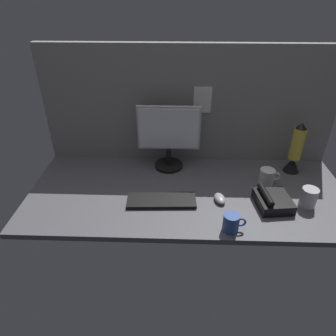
{
  "coord_description": "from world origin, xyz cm",
  "views": [
    {
      "loc": [
        -6.58,
        -141.43,
        101.52
      ],
      "look_at": [
        -4.73,
        0.0,
        14.0
      ],
      "focal_mm": 32.18,
      "sensor_mm": 36.0,
      "label": 1
    }
  ],
  "objects_px": {
    "mug_ceramic_blue": "(231,223)",
    "desk_phone": "(272,201)",
    "mug_steel": "(309,198)",
    "keyboard": "(162,201)",
    "mouse": "(220,199)",
    "monitor": "(169,135)",
    "mug_ceramic_white": "(267,177)",
    "lava_lamp": "(295,152)"
  },
  "relations": [
    {
      "from": "monitor",
      "to": "lava_lamp",
      "type": "height_order",
      "value": "monitor"
    },
    {
      "from": "mouse",
      "to": "mug_steel",
      "type": "bearing_deg",
      "value": -14.63
    },
    {
      "from": "keyboard",
      "to": "mug_steel",
      "type": "height_order",
      "value": "mug_steel"
    },
    {
      "from": "mug_steel",
      "to": "lava_lamp",
      "type": "bearing_deg",
      "value": 85.73
    },
    {
      "from": "mug_ceramic_blue",
      "to": "mug_ceramic_white",
      "type": "distance_m",
      "value": 0.48
    },
    {
      "from": "mug_steel",
      "to": "keyboard",
      "type": "bearing_deg",
      "value": 179.53
    },
    {
      "from": "mug_steel",
      "to": "mug_ceramic_white",
      "type": "xyz_separation_m",
      "value": [
        -0.17,
        0.2,
        -0.01
      ]
    },
    {
      "from": "keyboard",
      "to": "desk_phone",
      "type": "distance_m",
      "value": 0.59
    },
    {
      "from": "mouse",
      "to": "desk_phone",
      "type": "height_order",
      "value": "desk_phone"
    },
    {
      "from": "mug_steel",
      "to": "desk_phone",
      "type": "distance_m",
      "value": 0.19
    },
    {
      "from": "lava_lamp",
      "to": "mug_ceramic_white",
      "type": "bearing_deg",
      "value": -141.64
    },
    {
      "from": "monitor",
      "to": "mug_ceramic_white",
      "type": "bearing_deg",
      "value": -17.69
    },
    {
      "from": "keyboard",
      "to": "mug_ceramic_white",
      "type": "relative_size",
      "value": 3.06
    },
    {
      "from": "keyboard",
      "to": "mug_ceramic_blue",
      "type": "bearing_deg",
      "value": -33.31
    },
    {
      "from": "mug_steel",
      "to": "monitor",
      "type": "bearing_deg",
      "value": 152.75
    },
    {
      "from": "mug_steel",
      "to": "mug_ceramic_blue",
      "type": "bearing_deg",
      "value": -155.31
    },
    {
      "from": "mug_ceramic_white",
      "to": "lava_lamp",
      "type": "height_order",
      "value": "lava_lamp"
    },
    {
      "from": "keyboard",
      "to": "mug_ceramic_blue",
      "type": "xyz_separation_m",
      "value": [
        0.34,
        -0.2,
        0.04
      ]
    },
    {
      "from": "keyboard",
      "to": "monitor",
      "type": "bearing_deg",
      "value": 83.38
    },
    {
      "from": "keyboard",
      "to": "mug_ceramic_blue",
      "type": "relative_size",
      "value": 3.36
    },
    {
      "from": "mug_ceramic_blue",
      "to": "mug_ceramic_white",
      "type": "bearing_deg",
      "value": 56.48
    },
    {
      "from": "mug_ceramic_white",
      "to": "desk_phone",
      "type": "distance_m",
      "value": 0.2
    },
    {
      "from": "mug_ceramic_blue",
      "to": "mug_ceramic_white",
      "type": "relative_size",
      "value": 0.91
    },
    {
      "from": "mouse",
      "to": "mug_ceramic_blue",
      "type": "relative_size",
      "value": 0.87
    },
    {
      "from": "mug_ceramic_blue",
      "to": "lava_lamp",
      "type": "bearing_deg",
      "value": 50.32
    },
    {
      "from": "monitor",
      "to": "keyboard",
      "type": "relative_size",
      "value": 1.09
    },
    {
      "from": "mug_ceramic_blue",
      "to": "mug_steel",
      "type": "distance_m",
      "value": 0.47
    },
    {
      "from": "monitor",
      "to": "desk_phone",
      "type": "bearing_deg",
      "value": -34.57
    },
    {
      "from": "monitor",
      "to": "mug_steel",
      "type": "relative_size",
      "value": 3.68
    },
    {
      "from": "mouse",
      "to": "mug_ceramic_blue",
      "type": "distance_m",
      "value": 0.23
    },
    {
      "from": "desk_phone",
      "to": "monitor",
      "type": "bearing_deg",
      "value": 145.43
    },
    {
      "from": "mug_ceramic_blue",
      "to": "mug_steel",
      "type": "height_order",
      "value": "mug_steel"
    },
    {
      "from": "mouse",
      "to": "desk_phone",
      "type": "distance_m",
      "value": 0.27
    },
    {
      "from": "mug_ceramic_blue",
      "to": "mouse",
      "type": "bearing_deg",
      "value": 96.99
    },
    {
      "from": "mouse",
      "to": "mug_ceramic_white",
      "type": "height_order",
      "value": "mug_ceramic_white"
    },
    {
      "from": "mug_ceramic_blue",
      "to": "desk_phone",
      "type": "relative_size",
      "value": 0.53
    },
    {
      "from": "monitor",
      "to": "lava_lamp",
      "type": "distance_m",
      "value": 0.78
    },
    {
      "from": "monitor",
      "to": "mug_ceramic_blue",
      "type": "bearing_deg",
      "value": -61.49
    },
    {
      "from": "mug_ceramic_blue",
      "to": "mug_steel",
      "type": "relative_size",
      "value": 1.01
    },
    {
      "from": "mug_ceramic_white",
      "to": "lava_lamp",
      "type": "bearing_deg",
      "value": 38.36
    },
    {
      "from": "monitor",
      "to": "lava_lamp",
      "type": "xyz_separation_m",
      "value": [
        0.77,
        -0.03,
        -0.08
      ]
    },
    {
      "from": "mug_steel",
      "to": "desk_phone",
      "type": "relative_size",
      "value": 0.53
    }
  ]
}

